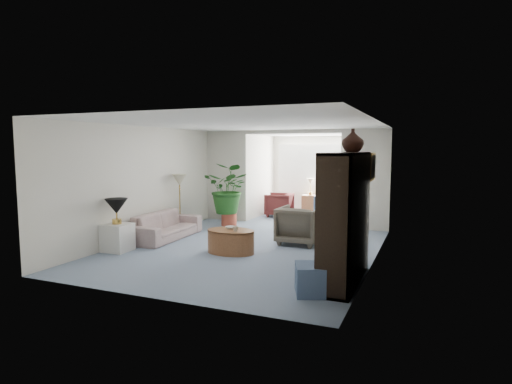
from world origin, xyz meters
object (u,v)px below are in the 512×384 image
at_px(framed_picture, 373,167).
at_px(sofa, 166,226).
at_px(sunroom_chair_blue, 329,207).
at_px(coffee_bowl, 231,228).
at_px(sunroom_chair_maroon, 279,205).
at_px(wingback_chair, 300,225).
at_px(sunroom_table, 310,205).
at_px(entertainment_cabinet, 345,218).
at_px(coffee_table, 231,241).
at_px(side_table_dark, 336,230).
at_px(table_lamp, 116,206).
at_px(cabinet_urn, 353,140).
at_px(floor_lamp, 179,180).
at_px(ottoman, 314,279).
at_px(end_table, 117,237).
at_px(coffee_cup, 236,229).
at_px(plant_pot, 229,219).

height_order(framed_picture, sofa, framed_picture).
relative_size(framed_picture, sunroom_chair_blue, 0.65).
relative_size(coffee_bowl, sunroom_chair_maroon, 0.26).
xyz_separation_m(wingback_chair, sunroom_table, (-0.87, 4.02, -0.10)).
xyz_separation_m(entertainment_cabinet, sunroom_table, (-2.23, 6.24, -0.68)).
distance_m(sofa, coffee_bowl, 1.95).
xyz_separation_m(coffee_table, side_table_dark, (1.70, 1.57, 0.07)).
bearing_deg(table_lamp, wingback_chair, 32.49).
bearing_deg(coffee_bowl, framed_picture, 3.25).
relative_size(coffee_table, cabinet_urn, 2.58).
xyz_separation_m(floor_lamp, ottoman, (4.23, -3.19, -1.05)).
bearing_deg(sunroom_table, coffee_bowl, -92.06).
bearing_deg(coffee_bowl, sunroom_table, 87.94).
relative_size(framed_picture, end_table, 0.92).
distance_m(table_lamp, sunroom_chair_blue, 6.09).
relative_size(sofa, wingback_chair, 2.27).
bearing_deg(sunroom_chair_blue, end_table, 144.80).
distance_m(side_table_dark, sunroom_chair_blue, 3.09).
height_order(floor_lamp, sunroom_chair_blue, floor_lamp).
distance_m(table_lamp, side_table_dark, 4.50).
xyz_separation_m(coffee_table, coffee_cup, (0.15, -0.10, 0.28)).
bearing_deg(wingback_chair, sunroom_table, -76.34).
height_order(end_table, plant_pot, end_table).
relative_size(floor_lamp, entertainment_cabinet, 0.18).
xyz_separation_m(plant_pot, sunroom_chair_maroon, (0.71, 1.93, 0.19)).
distance_m(floor_lamp, side_table_dark, 3.96).
bearing_deg(coffee_cup, table_lamp, -164.65).
relative_size(table_lamp, coffee_cup, 4.07).
xyz_separation_m(coffee_bowl, ottoman, (2.14, -1.73, -0.27)).
relative_size(entertainment_cabinet, sunroom_table, 3.28).
distance_m(coffee_table, cabinet_urn, 3.07).
height_order(end_table, sunroom_chair_maroon, sunroom_chair_maroon).
relative_size(coffee_bowl, side_table_dark, 0.34).
bearing_deg(coffee_cup, sunroom_chair_maroon, 99.33).
distance_m(framed_picture, coffee_cup, 2.74).
height_order(end_table, coffee_cup, coffee_cup).
height_order(table_lamp, sunroom_chair_maroon, table_lamp).
bearing_deg(end_table, sofa, 81.57).
distance_m(table_lamp, coffee_cup, 2.39).
bearing_deg(floor_lamp, plant_pot, 52.32).
relative_size(cabinet_urn, ottoman, 0.72).
bearing_deg(end_table, ottoman, -12.21).
relative_size(coffee_table, coffee_cup, 8.78).
distance_m(coffee_table, plant_pot, 2.93).
bearing_deg(coffee_cup, coffee_table, 146.31).
relative_size(wingback_chair, entertainment_cabinet, 0.45).
bearing_deg(coffee_cup, wingback_chair, 58.03).
bearing_deg(entertainment_cabinet, plant_pot, 136.05).
distance_m(entertainment_cabinet, plant_pot, 5.19).
bearing_deg(end_table, sunroom_chair_maroon, 74.00).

